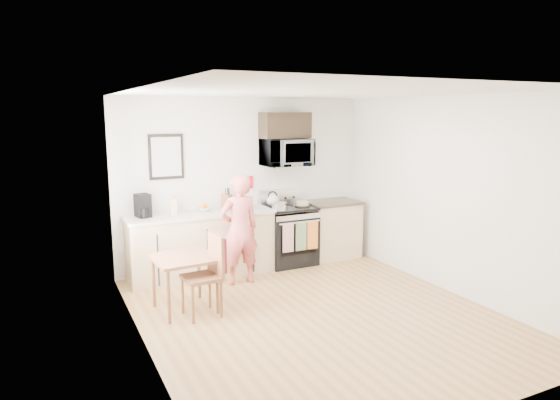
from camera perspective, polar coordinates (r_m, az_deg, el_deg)
name	(u,v)px	position (r m, az deg, el deg)	size (l,w,h in m)	color
floor	(317,314)	(6.12, 4.25, -12.90)	(4.60, 4.60, 0.00)	#956439
back_wall	(244,182)	(7.79, -4.17, 2.01)	(4.00, 0.04, 2.60)	silver
front_wall	(476,260)	(3.99, 21.47, -6.43)	(4.00, 0.04, 2.60)	silver
left_wall	(141,224)	(5.05, -15.57, -2.71)	(0.04, 4.60, 2.60)	silver
right_wall	(449,195)	(6.96, 18.78, 0.54)	(0.04, 4.60, 2.60)	silver
ceiling	(320,92)	(5.64, 4.60, 12.21)	(4.00, 4.60, 0.04)	silver
window	(130,188)	(5.79, -16.79, 1.33)	(0.06, 1.40, 1.50)	white
cabinet_left	(201,246)	(7.42, -8.98, -5.20)	(2.10, 0.60, 0.90)	#D7B68A
countertop_left	(200,214)	(7.31, -9.08, -1.64)	(2.14, 0.64, 0.04)	beige
cabinet_right	(331,230)	(8.32, 5.88, -3.46)	(0.84, 0.60, 0.90)	#D7B68A
countertop_right	(332,202)	(8.22, 5.94, -0.27)	(0.88, 0.64, 0.04)	black
range	(289,237)	(7.92, 1.04, -4.20)	(0.76, 0.70, 1.16)	black
microwave	(286,153)	(7.79, 0.72, 5.45)	(0.76, 0.51, 0.42)	silver
upper_cabinet	(285,125)	(7.81, 0.58, 8.54)	(0.76, 0.35, 0.40)	black
wall_art	(166,157)	(7.35, -12.88, 4.84)	(0.50, 0.04, 0.65)	black
wall_trivet	(247,182)	(7.79, -3.78, 2.02)	(0.20, 0.02, 0.20)	red
person	(239,229)	(6.96, -4.67, -3.36)	(0.57, 0.37, 1.55)	#CE3D38
dining_table	(184,263)	(6.14, -10.89, -7.06)	(0.72, 0.72, 0.68)	brown
chair	(212,263)	(5.98, -7.79, -7.16)	(0.48, 0.44, 0.97)	brown
knife_block	(227,201)	(7.61, -6.10, -0.14)	(0.10, 0.14, 0.21)	brown
utensil_crock	(245,199)	(7.61, -4.03, 0.08)	(0.11, 0.11, 0.33)	red
fruit_bowl	(204,208)	(7.47, -8.63, -0.91)	(0.28, 0.28, 0.10)	white
milk_carton	(173,206)	(7.25, -12.11, -0.72)	(0.09, 0.09, 0.24)	#D2B37E
coffee_maker	(143,206)	(7.18, -15.39, -0.70)	(0.22, 0.29, 0.32)	black
bread_bag	(242,207)	(7.41, -4.34, -0.81)	(0.30, 0.14, 0.11)	#D6B770
cake	(302,204)	(7.84, 2.57, -0.42)	(0.24, 0.24, 0.08)	black
kettle	(273,200)	(7.80, -0.86, 0.03)	(0.19, 0.19, 0.24)	white
pot	(280,206)	(7.51, -0.05, -0.72)	(0.22, 0.37, 0.11)	silver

